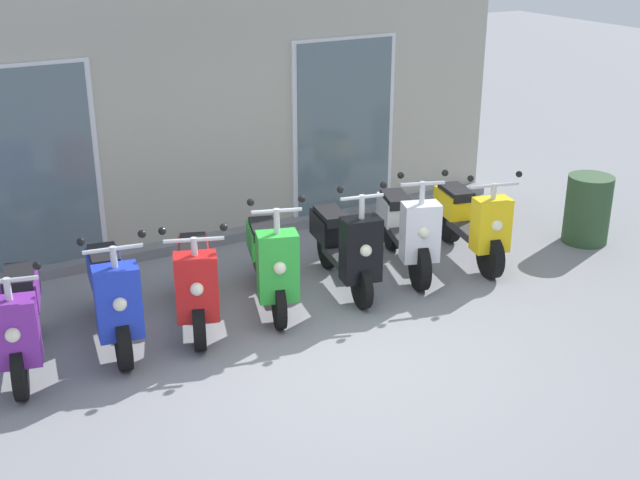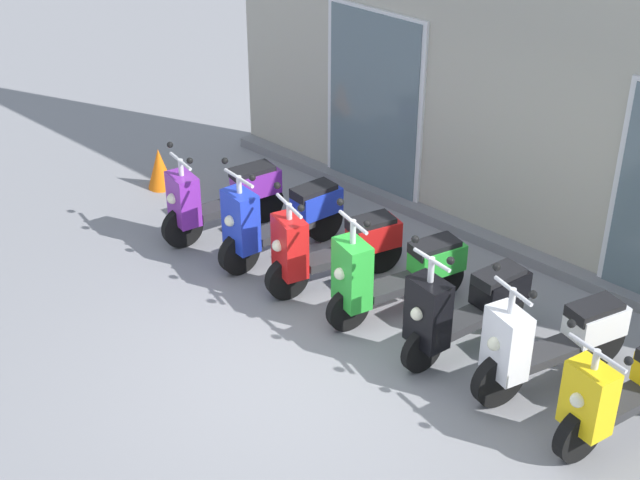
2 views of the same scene
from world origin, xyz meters
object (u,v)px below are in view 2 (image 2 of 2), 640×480
Objects in this scene: scooter_blue at (279,218)px; scooter_yellow at (628,389)px; scooter_purple at (222,197)px; scooter_green at (394,272)px; scooter_white at (551,341)px; scooter_black at (464,306)px; traffic_cone at (160,168)px; scooter_red at (333,247)px.

scooter_blue is 4.07m from scooter_yellow.
scooter_green is (2.42, 0.08, 0.01)m from scooter_purple.
scooter_white reaches higher than scooter_blue.
scooter_green is 0.95× the size of scooter_white.
scooter_green is at bearing 178.04° from scooter_black.
scooter_yellow is (0.79, -0.13, -0.01)m from scooter_white.
scooter_blue is at bearing -3.81° from traffic_cone.
scooter_yellow is (4.90, 0.03, -0.01)m from scooter_purple.
scooter_green is at bearing 178.83° from scooter_yellow.
scooter_white is at bearing 2.71° from scooter_green.
scooter_black is at bearing -0.54° from scooter_red.
scooter_red is 0.94× the size of scooter_white.
scooter_white is 5.57m from traffic_cone.
scooter_black is (3.26, 0.05, 0.02)m from scooter_purple.
scooter_white reaches higher than traffic_cone.
scooter_purple is 1.63m from scooter_red.
traffic_cone is (-5.56, 0.08, -0.21)m from scooter_white.
scooter_purple is at bearing -177.74° from scooter_white.
scooter_blue reaches higher than scooter_yellow.
scooter_white is (0.85, 0.11, -0.02)m from scooter_black.
scooter_yellow reaches higher than traffic_cone.
scooter_white is (3.28, 0.07, -0.00)m from scooter_blue.
scooter_green is 0.98× the size of scooter_yellow.
scooter_red is 0.80m from scooter_green.
scooter_red is 2.90× the size of traffic_cone.
scooter_purple is 2.42m from scooter_green.
scooter_red is 0.99× the size of scooter_green.
scooter_black is (1.64, -0.02, 0.04)m from scooter_red.
scooter_green reaches higher than traffic_cone.
scooter_black reaches higher than scooter_blue.
traffic_cone is (-1.45, 0.24, -0.22)m from scooter_purple.
scooter_yellow is at bearing -9.41° from scooter_white.
scooter_yellow is at bearing -0.84° from scooter_blue.
scooter_green reaches higher than scooter_black.
scooter_purple is at bearing -178.05° from scooter_green.
scooter_purple is 1.49m from traffic_cone.
scooter_yellow is 6.36m from traffic_cone.
scooter_green reaches higher than scooter_white.
scooter_white is at bearing 2.26° from scooter_purple.
scooter_yellow is at bearing -0.65° from scooter_red.
scooter_purple is 0.94× the size of scooter_blue.
scooter_blue is 2.30m from traffic_cone.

